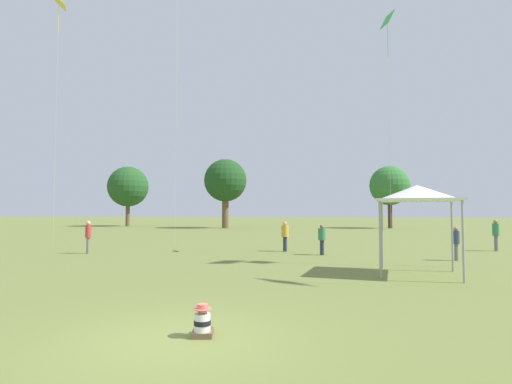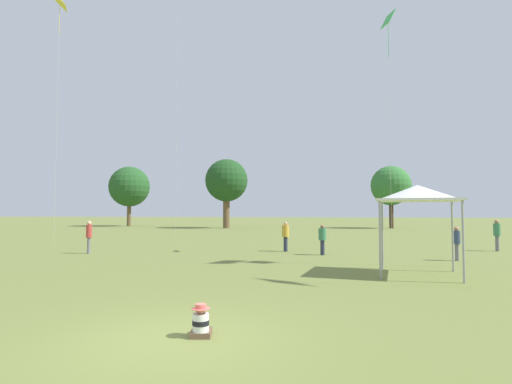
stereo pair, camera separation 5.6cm
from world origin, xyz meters
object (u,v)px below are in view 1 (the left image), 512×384
at_px(distant_tree_0, 390,186).
at_px(distant_tree_2, 128,187).
at_px(person_standing_1, 88,234).
at_px(canopy_tent, 417,194).
at_px(person_standing_3, 456,240).
at_px(person_standing_0, 496,232).
at_px(kite_3, 388,30).
at_px(person_standing_2, 322,237).
at_px(distant_tree_1, 225,181).
at_px(person_standing_4, 285,234).
at_px(kite_1, 59,12).
at_px(seated_toddler, 202,323).

xyz_separation_m(distant_tree_0, distant_tree_2, (-37.79, 1.17, 0.34)).
distance_m(person_standing_1, canopy_tent, 16.18).
height_order(person_standing_3, distant_tree_2, distant_tree_2).
relative_size(person_standing_1, distant_tree_2, 0.19).
distance_m(person_standing_0, distant_tree_0, 31.14).
bearing_deg(canopy_tent, kite_3, 88.75).
bearing_deg(distant_tree_0, person_standing_0, -88.77).
distance_m(person_standing_0, person_standing_2, 10.25).
bearing_deg(person_standing_0, person_standing_3, -9.07).
xyz_separation_m(person_standing_0, distant_tree_1, (-22.33, 27.80, 5.27)).
distance_m(person_standing_1, person_standing_2, 12.18).
distance_m(person_standing_4, canopy_tent, 9.31).
bearing_deg(distant_tree_1, kite_1, -95.89).
bearing_deg(person_standing_1, distant_tree_0, -174.75).
xyz_separation_m(person_standing_0, person_standing_2, (-9.59, -3.61, -0.15)).
bearing_deg(person_standing_3, canopy_tent, -31.71).
distance_m(canopy_tent, distant_tree_1, 40.78).
distance_m(canopy_tent, distant_tree_0, 40.80).
height_order(seated_toddler, person_standing_2, person_standing_2).
bearing_deg(seated_toddler, kite_3, 58.12).
distance_m(person_standing_3, kite_3, 11.12).
bearing_deg(person_standing_4, kite_1, 28.89).
bearing_deg(person_standing_0, person_standing_4, -52.61).
distance_m(person_standing_2, person_standing_3, 6.11).
height_order(person_standing_0, person_standing_4, person_standing_0).
bearing_deg(person_standing_2, kite_1, -113.72).
bearing_deg(kite_1, seated_toddler, -121.90).
distance_m(person_standing_2, kite_3, 11.25).
bearing_deg(kite_1, person_standing_3, -81.22).
relative_size(seated_toddler, person_standing_2, 0.38).
distance_m(person_standing_3, person_standing_4, 8.47).
height_order(canopy_tent, kite_1, kite_1).
bearing_deg(canopy_tent, person_standing_1, 163.43).
bearing_deg(person_standing_1, canopy_tent, 109.17).
distance_m(person_standing_0, kite_3, 12.61).
bearing_deg(person_standing_4, person_standing_0, -142.71).
bearing_deg(distant_tree_1, seated_toddler, -76.73).
distance_m(person_standing_2, canopy_tent, 7.05).
relative_size(person_standing_1, person_standing_4, 1.04).
height_order(seated_toddler, distant_tree_1, distant_tree_1).
bearing_deg(distant_tree_1, person_standing_3, -60.31).
distance_m(kite_3, distant_tree_1, 35.34).
bearing_deg(kite_3, distant_tree_2, -114.48).
distance_m(canopy_tent, kite_3, 10.84).
relative_size(person_standing_0, person_standing_2, 1.14).
height_order(canopy_tent, kite_3, kite_3).
distance_m(distant_tree_1, distant_tree_2, 16.65).
bearing_deg(kite_3, kite_1, -68.82).
xyz_separation_m(seated_toddler, distant_tree_0, (11.02, 48.13, 5.38)).
bearing_deg(canopy_tent, distant_tree_1, 113.27).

